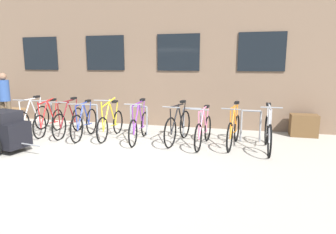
{
  "coord_description": "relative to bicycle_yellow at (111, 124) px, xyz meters",
  "views": [
    {
      "loc": [
        3.13,
        -5.7,
        1.99
      ],
      "look_at": [
        1.28,
        1.6,
        0.6
      ],
      "focal_mm": 31.59,
      "sensor_mm": 36.0,
      "label": 1
    }
  ],
  "objects": [
    {
      "name": "bicycle_pink",
      "position": [
        2.51,
        -0.17,
        -0.01
      ],
      "size": [
        0.44,
        1.7,
        0.99
      ],
      "color": "black",
      "rests_on": "ground"
    },
    {
      "name": "bicycle_black",
      "position": [
        1.85,
        -0.01,
        0.02
      ],
      "size": [
        0.44,
        1.78,
        1.04
      ],
      "color": "black",
      "rests_on": "ground"
    },
    {
      "name": "wooden_bench",
      "position": [
        -4.64,
        1.2,
        -0.04
      ],
      "size": [
        1.68,
        0.4,
        0.46
      ],
      "color": "olive",
      "rests_on": "ground"
    },
    {
      "name": "bike_rack",
      "position": [
        0.62,
        0.49,
        0.11
      ],
      "size": [
        6.52,
        0.05,
        0.82
      ],
      "color": "gray",
      "rests_on": "ground"
    },
    {
      "name": "bicycle_maroon",
      "position": [
        -1.25,
        -0.0,
        0.01
      ],
      "size": [
        0.44,
        1.78,
        1.04
      ],
      "color": "black",
      "rests_on": "ground"
    },
    {
      "name": "planter_box",
      "position": [
        5.04,
        1.44,
        -0.08
      ],
      "size": [
        0.7,
        0.44,
        0.6
      ],
      "primitive_type": "cube",
      "color": "brown",
      "rests_on": "ground"
    },
    {
      "name": "person_by_bench",
      "position": [
        -3.73,
        0.44,
        0.59
      ],
      "size": [
        0.36,
        0.32,
        1.68
      ],
      "color": "brown",
      "rests_on": "ground"
    },
    {
      "name": "bicycle_orange",
      "position": [
        3.22,
        -0.01,
        0.01
      ],
      "size": [
        0.44,
        1.71,
        1.06
      ],
      "color": "black",
      "rests_on": "ground"
    },
    {
      "name": "bicycle_yellow",
      "position": [
        0.0,
        0.0,
        0.0
      ],
      "size": [
        0.44,
        1.71,
        1.1
      ],
      "color": "black",
      "rests_on": "ground"
    },
    {
      "name": "bicycle_blue",
      "position": [
        -0.68,
        -0.17,
        0.01
      ],
      "size": [
        0.44,
        1.69,
        1.0
      ],
      "color": "black",
      "rests_on": "ground"
    },
    {
      "name": "bicycle_purple",
      "position": [
        0.85,
        -0.12,
        0.01
      ],
      "size": [
        0.44,
        1.77,
        1.07
      ],
      "color": "black",
      "rests_on": "ground"
    },
    {
      "name": "bicycle_red",
      "position": [
        -1.86,
        -0.04,
        -0.01
      ],
      "size": [
        0.44,
        1.63,
        1.03
      ],
      "color": "black",
      "rests_on": "ground"
    },
    {
      "name": "storefront_building",
      "position": [
        0.26,
        5.79,
        2.11
      ],
      "size": [
        28.0,
        8.03,
        4.97
      ],
      "color": "#7A604C",
      "rests_on": "ground"
    },
    {
      "name": "bicycle_silver",
      "position": [
        3.99,
        -0.17,
        0.02
      ],
      "size": [
        0.44,
        1.79,
        1.09
      ],
      "color": "black",
      "rests_on": "ground"
    },
    {
      "name": "bike_trailer",
      "position": [
        -1.75,
        -1.72,
        0.1
      ],
      "size": [
        1.48,
        0.77,
        0.94
      ],
      "color": "black",
      "rests_on": "ground"
    },
    {
      "name": "ground_plane",
      "position": [
        0.26,
        -1.41,
        -0.38
      ],
      "size": [
        42.0,
        42.0,
        0.0
      ],
      "primitive_type": "plane",
      "color": "#B2ADA0"
    },
    {
      "name": "bicycle_white",
      "position": [
        -2.44,
        -0.02,
        0.02
      ],
      "size": [
        0.44,
        1.69,
        1.05
      ],
      "color": "black",
      "rests_on": "ground"
    }
  ]
}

